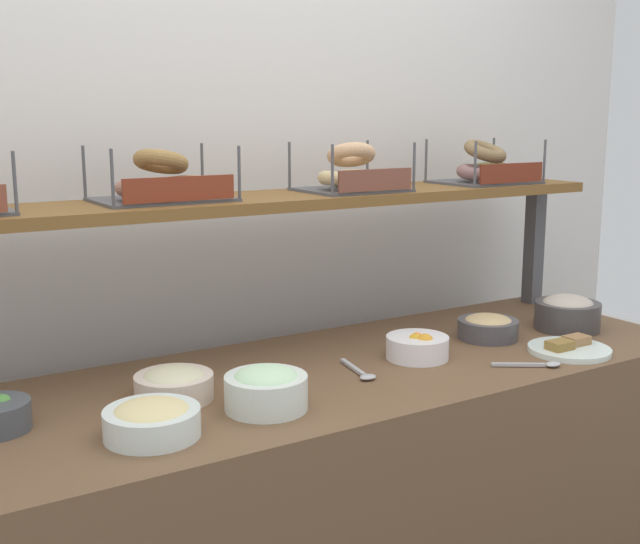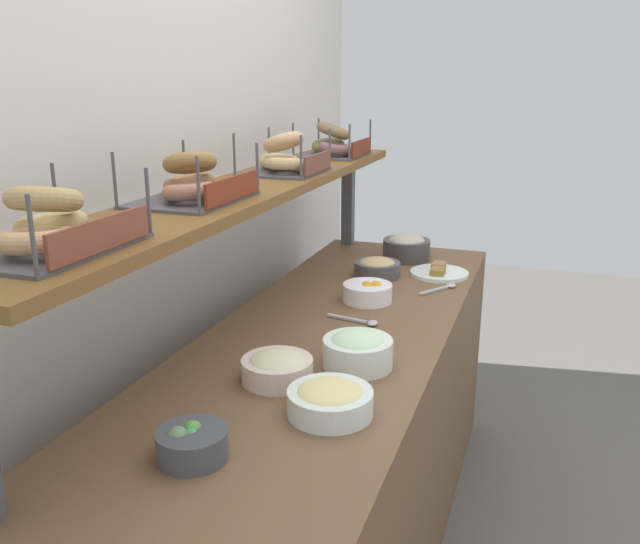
{
  "view_description": "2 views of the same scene",
  "coord_description": "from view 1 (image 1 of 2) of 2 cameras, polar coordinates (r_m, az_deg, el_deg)",
  "views": [
    {
      "loc": [
        -1.02,
        -1.65,
        1.49
      ],
      "look_at": [
        0.06,
        0.08,
        1.09
      ],
      "focal_mm": 44.82,
      "sensor_mm": 36.0,
      "label": 1
    },
    {
      "loc": [
        -1.79,
        -0.6,
        1.6
      ],
      "look_at": [
        0.09,
        0.06,
        1.0
      ],
      "focal_mm": 37.33,
      "sensor_mm": 36.0,
      "label": 2
    }
  ],
  "objects": [
    {
      "name": "serving_spoon_near_plate",
      "position": [
        2.03,
        2.95,
        -7.19
      ],
      "size": [
        0.06,
        0.17,
        0.01
      ],
      "color": "#B7B7BC",
      "rests_on": "deli_counter"
    },
    {
      "name": "deli_counter",
      "position": [
        2.22,
        -0.36,
        -17.75
      ],
      "size": [
        2.24,
        0.7,
        0.85
      ],
      "primitive_type": "cube",
      "color": "brown",
      "rests_on": "ground_plane"
    },
    {
      "name": "bowl_scallion_spread",
      "position": [
        1.8,
        -3.87,
        -8.28
      ],
      "size": [
        0.19,
        0.19,
        0.1
      ],
      "color": "white",
      "rests_on": "deli_counter"
    },
    {
      "name": "bowl_fruit_salad",
      "position": [
        2.18,
        6.98,
        -5.31
      ],
      "size": [
        0.17,
        0.17,
        0.07
      ],
      "color": "white",
      "rests_on": "deli_counter"
    },
    {
      "name": "bagel_basket_plain",
      "position": [
        2.31,
        2.24,
        6.96
      ],
      "size": [
        0.29,
        0.25,
        0.15
      ],
      "color": "#4C4C51",
      "rests_on": "upper_shelf"
    },
    {
      "name": "bagel_basket_everything",
      "position": [
        2.08,
        -11.26,
        6.25
      ],
      "size": [
        0.34,
        0.25,
        0.14
      ],
      "color": "#4C4C51",
      "rests_on": "upper_shelf"
    },
    {
      "name": "bowl_egg_salad",
      "position": [
        1.69,
        -11.91,
        -10.26
      ],
      "size": [
        0.2,
        0.2,
        0.07
      ],
      "color": "white",
      "rests_on": "deli_counter"
    },
    {
      "name": "serving_plate_white",
      "position": [
        2.32,
        17.36,
        -5.23
      ],
      "size": [
        0.23,
        0.23,
        0.04
      ],
      "color": "white",
      "rests_on": "deli_counter"
    },
    {
      "name": "bowl_potato_salad",
      "position": [
        1.89,
        -10.39,
        -7.87
      ],
      "size": [
        0.18,
        0.18,
        0.08
      ],
      "color": "beige",
      "rests_on": "deli_counter"
    },
    {
      "name": "serving_spoon_by_edge",
      "position": [
        2.17,
        15.27,
        -6.38
      ],
      "size": [
        0.16,
        0.11,
        0.01
      ],
      "color": "#B7B7BC",
      "rests_on": "deli_counter"
    },
    {
      "name": "bowl_hummus",
      "position": [
        2.4,
        11.9,
        -3.84
      ],
      "size": [
        0.18,
        0.18,
        0.07
      ],
      "color": "#4B484C",
      "rests_on": "deli_counter"
    },
    {
      "name": "bowl_tuna_salad",
      "position": [
        2.56,
        17.25,
        -2.77
      ],
      "size": [
        0.2,
        0.2,
        0.11
      ],
      "color": "#423E3E",
      "rests_on": "deli_counter"
    },
    {
      "name": "back_wall",
      "position": [
        2.44,
        -7.18,
        4.1
      ],
      "size": [
        3.44,
        0.06,
        2.4
      ],
      "primitive_type": "cube",
      "color": "silver",
      "rests_on": "ground_plane"
    },
    {
      "name": "shelf_riser_right",
      "position": [
        2.87,
        15.03,
        1.8
      ],
      "size": [
        0.05,
        0.05,
        0.4
      ],
      "primitive_type": "cube",
      "color": "#4C4C51",
      "rests_on": "deli_counter"
    },
    {
      "name": "upper_shelf",
      "position": [
        2.19,
        -4.11,
        5.05
      ],
      "size": [
        2.2,
        0.32,
        0.03
      ],
      "primitive_type": "cube",
      "color": "brown",
      "rests_on": "shelf_riser_left"
    },
    {
      "name": "bagel_basket_poppy",
      "position": [
        2.64,
        11.68,
        7.26
      ],
      "size": [
        0.31,
        0.24,
        0.14
      ],
      "color": "#4C4C51",
      "rests_on": "upper_shelf"
    }
  ]
}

